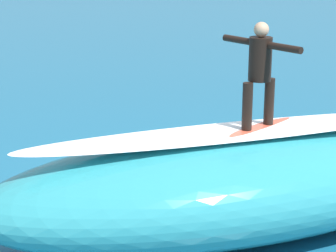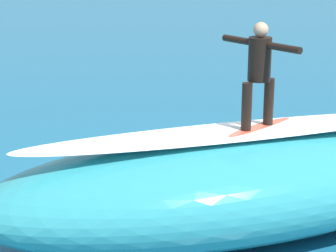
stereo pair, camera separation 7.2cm
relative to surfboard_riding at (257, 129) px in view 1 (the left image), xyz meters
The scene contains 9 objects.
ground_plane 2.71m from the surfboard_riding, 88.30° to the right, with size 120.00×120.00×0.00m, color #196084.
wave_crest 0.96m from the surfboard_riding, ahead, with size 8.16×2.86×1.69m, color teal.
wave_foam_lip 0.37m from the surfboard_riding, ahead, with size 6.94×1.00×0.08m, color white.
surfboard_riding is the anchor object (origin of this frame).
surfer_riding 0.99m from the surfboard_riding, 92.68° to the left, with size 0.64×1.53×1.64m.
surfboard_paddling 4.45m from the surfboard_riding, 73.16° to the right, with size 1.98×0.57×0.10m, color #EAE5C6.
surfer_paddling 4.31m from the surfboard_riding, 74.74° to the right, with size 1.75×0.75×0.32m.
foam_patch_near 4.71m from the surfboard_riding, 85.10° to the right, with size 0.85×0.78×0.13m, color white.
foam_patch_mid 2.00m from the surfboard_riding, 25.02° to the right, with size 0.70×0.70×0.18m, color white.
Camera 1 is at (5.47, 10.24, 4.69)m, focal length 69.71 mm.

